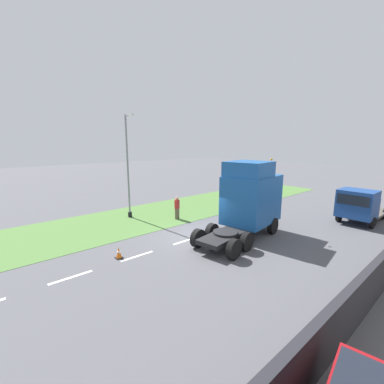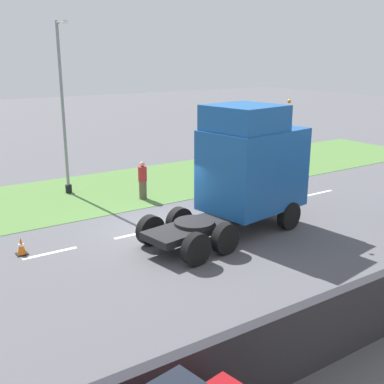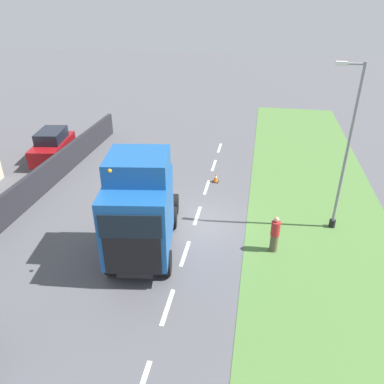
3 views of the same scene
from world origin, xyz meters
The scene contains 9 objects.
ground_plane centered at (0.00, 0.00, 0.00)m, with size 120.00×120.00×0.00m, color #515156.
grass_verge centered at (-6.00, 0.00, 0.01)m, with size 7.00×44.00×0.01m.
lane_markings centered at (0.00, -0.70, 0.00)m, with size 0.16×21.00×0.00m.
boundary_wall centered at (9.00, 0.00, 0.80)m, with size 0.25×24.00×1.60m.
lorry_cab centered at (1.74, 3.00, 2.30)m, with size 3.46×6.79×4.74m.
parked_car centered at (10.74, -6.02, 1.01)m, with size 2.49×4.48×2.07m.
lamp_post centered at (-6.51, -0.86, 3.62)m, with size 1.27×0.30×7.69m.
pedestrian centered at (-3.77, 1.59, 0.85)m, with size 0.39×0.39×1.72m.
traffic_cone_lead centered at (-0.41, -4.70, 0.28)m, with size 0.36×0.36×0.58m.
Camera 3 is at (-2.69, 15.37, 10.05)m, focal length 35.00 mm.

